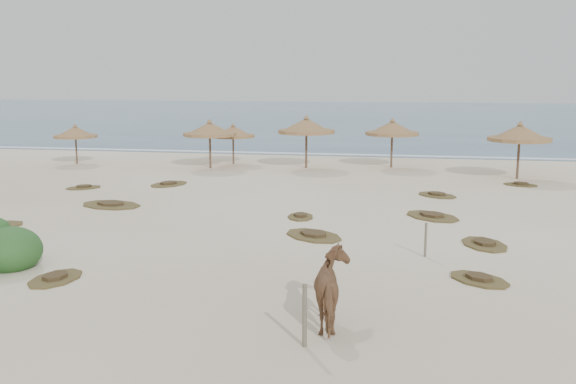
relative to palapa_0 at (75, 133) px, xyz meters
name	(u,v)px	position (x,y,z in m)	size (l,w,h in m)	color
ground	(287,252)	(16.99, -18.19, -1.96)	(160.00, 160.00, 0.00)	beige
ocean	(382,115)	(16.99, 56.81, -1.96)	(200.00, 100.00, 0.01)	navy
foam_line	(354,155)	(16.99, 7.81, -1.96)	(70.00, 0.60, 0.01)	white
palapa_0	(75,133)	(0.00, 0.00, 0.00)	(3.41, 3.41, 2.53)	brown
palapa_1	(210,130)	(8.95, -0.35, 0.34)	(3.33, 3.33, 2.96)	brown
palapa_2	(233,132)	(9.82, 1.74, 0.03)	(3.16, 3.16, 2.57)	brown
palapa_3	(306,127)	(14.66, 0.71, 0.53)	(3.99, 3.99, 3.21)	brown
palapa_4	(392,129)	(19.72, 1.83, 0.38)	(4.18, 4.18, 3.02)	brown
palapa_5	(520,134)	(26.53, -1.45, 0.47)	(3.97, 3.97, 3.14)	brown
horse	(334,290)	(19.14, -23.99, -1.13)	(0.90, 1.97, 1.67)	brown
fence_post_near	(305,316)	(18.67, -25.19, -1.30)	(0.10, 0.10, 1.32)	#6E6653
fence_post_far	(426,240)	(21.25, -17.96, -1.44)	(0.08, 0.08, 1.06)	#6E6653
scrub_1	(111,204)	(8.24, -12.32, -1.91)	(3.23, 2.57, 0.16)	brown
scrub_2	(301,216)	(16.60, -13.18, -1.91)	(1.23, 1.68, 0.16)	brown
scrub_3	(432,216)	(21.67, -12.17, -1.91)	(2.81, 2.89, 0.16)	brown
scrub_4	(484,244)	(23.19, -16.24, -1.91)	(1.87, 2.35, 0.16)	brown
scrub_6	(169,184)	(8.73, -6.76, -1.91)	(2.16, 2.62, 0.16)	brown
scrub_7	(437,195)	(22.05, -7.44, -1.91)	(2.36, 2.34, 0.16)	brown
scrub_8	(84,187)	(4.96, -8.50, -1.91)	(2.01, 1.95, 0.16)	brown
scrub_9	(313,235)	(17.54, -16.09, -1.91)	(2.78, 2.73, 0.16)	brown
scrub_10	(521,185)	(26.36, -3.69, -1.91)	(2.01, 1.70, 0.16)	brown
scrub_11	(55,278)	(11.34, -22.10, -1.91)	(1.40, 1.94, 0.16)	brown
scrub_12	(479,279)	(22.63, -20.10, -1.91)	(2.10, 2.09, 0.16)	brown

